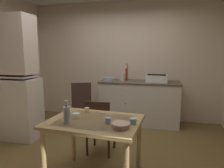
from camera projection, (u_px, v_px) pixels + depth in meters
ground_plane at (103, 150)px, 3.23m from camera, size 5.32×5.32×0.00m
wall_back at (124, 61)px, 4.73m from camera, size 4.42×0.10×2.69m
hutch_cabinet at (13, 82)px, 3.58m from camera, size 0.89×0.47×2.18m
counter_cabinet at (139, 102)px, 4.41m from camera, size 1.71×0.64×0.93m
sink_basin at (157, 78)px, 4.24m from camera, size 0.44×0.34×0.15m
hand_pump at (127, 73)px, 4.42m from camera, size 0.05×0.27×0.39m
mixing_bowl_counter at (108, 79)px, 4.45m from camera, size 0.21×0.21×0.08m
stoneware_crock at (122, 77)px, 4.44m from camera, size 0.13×0.13×0.16m
dining_table at (94, 128)px, 2.38m from camera, size 1.12×0.87×0.76m
chair_far_side at (100, 125)px, 3.06m from camera, size 0.41×0.41×0.85m
chair_by_counter at (82, 105)px, 4.05m from camera, size 0.53×0.53×0.97m
serving_bowl_wide at (121, 125)px, 2.13m from camera, size 0.20×0.20×0.05m
mug_tall at (108, 121)px, 2.25m from camera, size 0.06×0.06×0.07m
mug_dark at (133, 121)px, 2.23m from camera, size 0.08×0.08×0.07m
teacup_cream at (87, 110)px, 2.69m from camera, size 0.06×0.06×0.06m
teacup_mint at (76, 115)px, 2.45m from camera, size 0.09×0.09×0.06m
glass_bottle at (67, 114)px, 2.26m from camera, size 0.08×0.08×0.26m
table_knife at (107, 114)px, 2.59m from camera, size 0.20×0.08×0.00m
teaspoon_near_bowl at (71, 114)px, 2.60m from camera, size 0.13×0.07×0.00m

